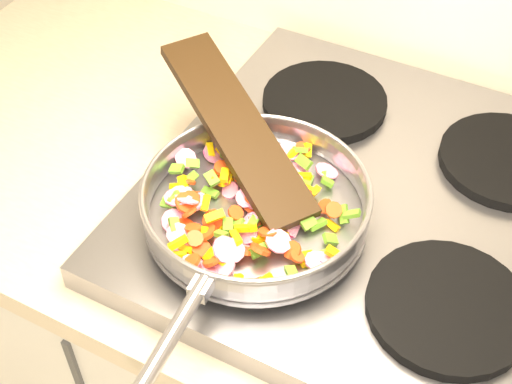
% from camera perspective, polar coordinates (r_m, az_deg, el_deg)
% --- Properties ---
extents(cooktop, '(0.60, 0.60, 0.04)m').
position_cam_1_polar(cooktop, '(0.99, 9.50, -0.97)').
color(cooktop, '#939399').
rests_on(cooktop, counter_top).
extents(grate_fl, '(0.19, 0.19, 0.02)m').
position_cam_1_polar(grate_fl, '(0.92, -1.61, -2.46)').
color(grate_fl, black).
rests_on(grate_fl, cooktop).
extents(grate_fr, '(0.19, 0.19, 0.02)m').
position_cam_1_polar(grate_fr, '(0.86, 15.07, -8.87)').
color(grate_fr, black).
rests_on(grate_fr, cooktop).
extents(grate_bl, '(0.19, 0.19, 0.02)m').
position_cam_1_polar(grate_bl, '(1.10, 5.51, 7.23)').
color(grate_bl, black).
rests_on(grate_bl, cooktop).
extents(grate_br, '(0.19, 0.19, 0.02)m').
position_cam_1_polar(grate_br, '(1.06, 19.48, 2.42)').
color(grate_br, black).
rests_on(grate_br, cooktop).
extents(saute_pan, '(0.32, 0.49, 0.05)m').
position_cam_1_polar(saute_pan, '(0.89, -0.07, -0.84)').
color(saute_pan, '#9E9EA5').
rests_on(saute_pan, grate_fl).
extents(vegetable_heap, '(0.27, 0.28, 0.05)m').
position_cam_1_polar(vegetable_heap, '(0.90, -0.88, -1.07)').
color(vegetable_heap, '#579423').
rests_on(vegetable_heap, saute_pan).
extents(wooden_spatula, '(0.30, 0.23, 0.09)m').
position_cam_1_polar(wooden_spatula, '(0.94, -1.60, 5.24)').
color(wooden_spatula, black).
rests_on(wooden_spatula, saute_pan).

